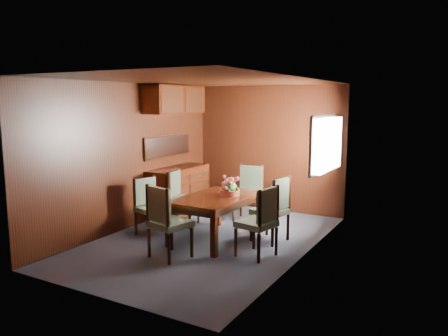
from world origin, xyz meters
The scene contains 11 objects.
ground centered at (0.00, 0.00, 0.00)m, with size 4.50×4.50×0.00m, color #3B4151.
room_shell centered at (-0.10, 0.33, 1.63)m, with size 3.06×4.52×2.41m.
sideboard centered at (-1.25, 1.00, 0.45)m, with size 0.48×1.40×0.90m, color #361106.
dining_table centered at (0.09, 0.10, 0.58)m, with size 0.96×1.48×0.68m.
chair_left_near centered at (-0.98, -0.18, 0.51)m, with size 0.51×0.52×0.91m.
chair_left_far centered at (-0.87, 0.51, 0.52)m, with size 0.51×0.52×0.94m.
chair_right_near centered at (1.00, -0.27, 0.55)m, with size 0.53×0.55×0.98m.
chair_right_far centered at (0.90, 0.43, 0.55)m, with size 0.54×0.55×0.99m.
chair_head centered at (-0.08, -0.95, 0.56)m, with size 0.58×0.56×1.01m.
chair_foot centered at (0.00, 1.41, 0.54)m, with size 0.51×0.49×0.97m.
flower_centerpiece centered at (0.25, 0.23, 0.83)m, with size 0.32×0.32×0.32m.
Camera 1 is at (3.37, -5.47, 2.10)m, focal length 35.00 mm.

